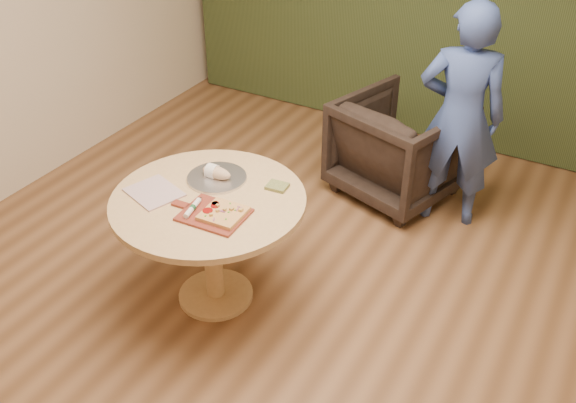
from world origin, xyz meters
The scene contains 11 objects.
room_shell centered at (0.00, 0.00, 1.40)m, with size 5.04×6.04×2.84m.
pedestal_table centered at (-0.42, 0.12, 0.61)m, with size 1.12×1.12×0.75m.
pizza_paddle centered at (-0.30, -0.01, 0.76)m, with size 0.45×0.30×0.01m.
flatbread_pizza centered at (-0.24, 0.01, 0.78)m, with size 0.23×0.23×0.04m.
cutlery_roll centered at (-0.41, -0.04, 0.78)m, with size 0.06×0.20×0.03m.
newspaper centered at (-0.72, 0.01, 0.76)m, with size 0.30×0.25×0.01m, color silver.
serving_tray centered at (-0.50, 0.32, 0.76)m, with size 0.36×0.36×0.02m.
bread_roll centered at (-0.50, 0.32, 0.79)m, with size 0.19×0.09×0.09m.
green_packet centered at (-0.13, 0.41, 0.76)m, with size 0.12×0.10×0.02m, color brown.
armchair centered at (0.11, 1.83, 0.43)m, with size 0.83×0.78×0.86m, color black.
person_standing centered at (0.56, 1.70, 0.81)m, with size 0.59×0.39×1.63m, color #354B8A.
Camera 1 is at (1.47, -2.31, 2.77)m, focal length 40.00 mm.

